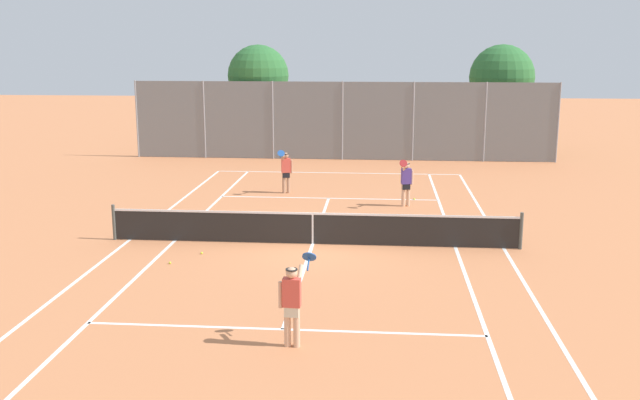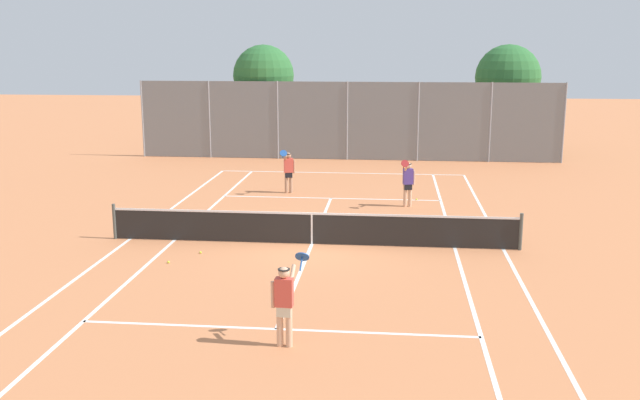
# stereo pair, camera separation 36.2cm
# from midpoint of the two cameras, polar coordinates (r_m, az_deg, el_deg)

# --- Properties ---
(ground_plane) EXTENTS (120.00, 120.00, 0.00)m
(ground_plane) POSITION_cam_midpoint_polar(r_m,az_deg,el_deg) (20.86, -0.16, -3.56)
(ground_plane) COLOR #CC7A4C
(court_line_markings) EXTENTS (11.10, 23.90, 0.01)m
(court_line_markings) POSITION_cam_midpoint_polar(r_m,az_deg,el_deg) (20.86, -0.16, -3.55)
(court_line_markings) COLOR white
(court_line_markings) RESTS_ON ground
(tennis_net) EXTENTS (12.00, 0.10, 1.07)m
(tennis_net) POSITION_cam_midpoint_polar(r_m,az_deg,el_deg) (20.73, -0.16, -2.20)
(tennis_net) COLOR #474C47
(tennis_net) RESTS_ON ground
(player_near_side) EXTENTS (0.69, 0.73, 1.77)m
(player_near_side) POSITION_cam_midpoint_polar(r_m,az_deg,el_deg) (13.75, -2.10, -8.04)
(player_near_side) COLOR #D8A884
(player_near_side) RESTS_ON ground
(player_far_left) EXTENTS (0.52, 0.85, 1.77)m
(player_far_left) POSITION_cam_midpoint_polar(r_m,az_deg,el_deg) (27.87, -2.16, 2.44)
(player_far_left) COLOR tan
(player_far_left) RESTS_ON ground
(player_far_right) EXTENTS (0.54, 0.83, 1.77)m
(player_far_right) POSITION_cam_midpoint_polar(r_m,az_deg,el_deg) (25.70, 7.45, 1.49)
(player_far_right) COLOR #D8A884
(player_far_right) RESTS_ON ground
(loose_tennis_ball_0) EXTENTS (0.07, 0.07, 0.07)m
(loose_tennis_ball_0) POSITION_cam_midpoint_polar(r_m,az_deg,el_deg) (20.19, -9.03, -4.16)
(loose_tennis_ball_0) COLOR #D1DB33
(loose_tennis_ball_0) RESTS_ON ground
(loose_tennis_ball_1) EXTENTS (0.07, 0.07, 0.07)m
(loose_tennis_ball_1) POSITION_cam_midpoint_polar(r_m,az_deg,el_deg) (19.46, -11.51, -4.89)
(loose_tennis_ball_1) COLOR #D1DB33
(loose_tennis_ball_1) RESTS_ON ground
(loose_tennis_ball_2) EXTENTS (0.07, 0.07, 0.07)m
(loose_tennis_ball_2) POSITION_cam_midpoint_polar(r_m,az_deg,el_deg) (26.99, 8.11, 0.06)
(loose_tennis_ball_2) COLOR #D1DB33
(loose_tennis_ball_2) RESTS_ON ground
(back_fence) EXTENTS (21.27, 0.08, 3.93)m
(back_fence) POSITION_cam_midpoint_polar(r_m,az_deg,el_deg) (35.98, 2.47, 6.34)
(back_fence) COLOR gray
(back_fence) RESTS_ON ground
(tree_behind_left) EXTENTS (3.21, 3.21, 5.72)m
(tree_behind_left) POSITION_cam_midpoint_polar(r_m,az_deg,el_deg) (38.12, -4.30, 9.71)
(tree_behind_left) COLOR brown
(tree_behind_left) RESTS_ON ground
(tree_behind_right) EXTENTS (3.45, 3.45, 5.74)m
(tree_behind_right) POSITION_cam_midpoint_polar(r_m,az_deg,el_deg) (39.81, 14.87, 9.32)
(tree_behind_right) COLOR brown
(tree_behind_right) RESTS_ON ground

